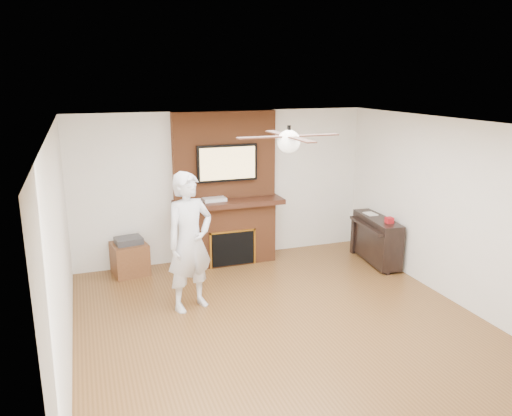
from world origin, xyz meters
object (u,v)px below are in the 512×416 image
object	(u,v)px
person	(190,242)
piano	(376,239)
side_table	(130,257)
fireplace	(227,203)

from	to	relation	value
person	piano	bearing A→B (deg)	-10.10
side_table	piano	bearing A→B (deg)	-21.42
fireplace	piano	distance (m)	2.56
fireplace	side_table	size ratio (longest dim) A/B	4.17
side_table	piano	xyz separation A→B (m)	(3.94, -0.86, 0.14)
person	side_table	distance (m)	1.77
person	side_table	xyz separation A→B (m)	(-0.66, 1.51, -0.66)
fireplace	person	distance (m)	1.85
person	side_table	bearing A→B (deg)	92.37
person	side_table	size ratio (longest dim) A/B	3.10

